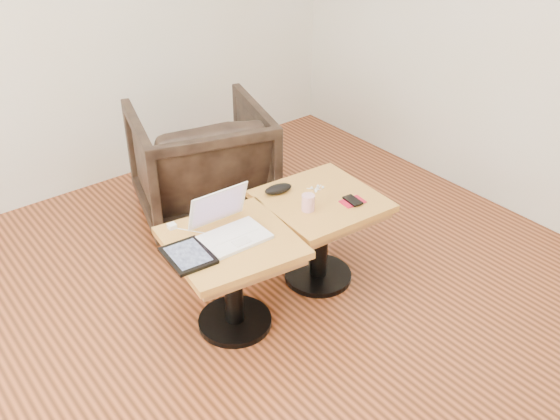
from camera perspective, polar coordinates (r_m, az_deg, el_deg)
room_shell at (r=2.14m, az=-3.03°, el=8.95°), size 4.52×4.52×2.71m
side_table_left at (r=3.01m, az=-4.40°, el=-4.73°), size 0.65×0.65×0.52m
side_table_right at (r=3.32m, az=3.70°, el=-0.82°), size 0.61×0.61×0.52m
laptop at (r=2.95m, az=-4.67°, el=-1.56°), size 0.31×0.29×0.21m
tablet at (r=2.84m, az=-8.41°, el=-4.13°), size 0.21×0.26×0.02m
charging_adapter at (r=3.04m, az=-9.85°, el=-1.46°), size 0.04×0.04×0.02m
glasses_case at (r=3.28m, az=-0.17°, el=1.94°), size 0.17×0.09×0.05m
striped_cup at (r=3.13m, az=2.59°, el=0.68°), size 0.08×0.08×0.09m
earbuds_tangle at (r=3.33m, az=3.40°, el=2.00°), size 0.08×0.05×0.02m
phone_on_sleeve at (r=3.23m, az=6.66°, el=0.82°), size 0.13×0.11×0.01m
armchair at (r=3.96m, az=-7.23°, el=4.29°), size 0.99×1.01×0.74m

